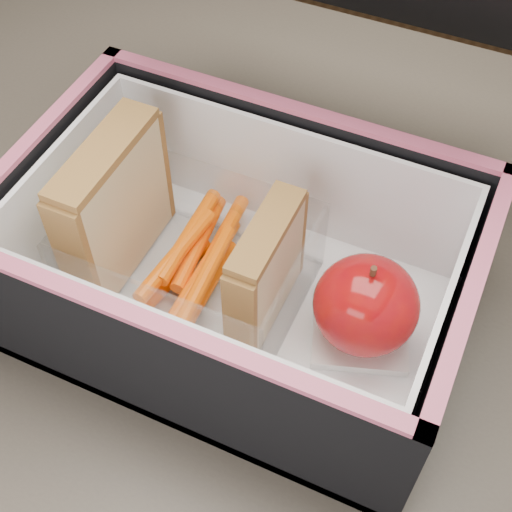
{
  "coord_description": "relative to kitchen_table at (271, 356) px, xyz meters",
  "views": [
    {
      "loc": [
        0.12,
        -0.3,
        1.22
      ],
      "look_at": [
        -0.01,
        -0.01,
        0.81
      ],
      "focal_mm": 50.0,
      "sensor_mm": 36.0,
      "label": 1
    }
  ],
  "objects": [
    {
      "name": "paper_napkin",
      "position": [
        0.07,
        -0.01,
        0.11
      ],
      "size": [
        0.09,
        0.09,
        0.01
      ],
      "primitive_type": "cube",
      "rotation": [
        0.0,
        0.0,
        0.33
      ],
      "color": "white",
      "rests_on": "lunch_bag"
    },
    {
      "name": "lunch_bag",
      "position": [
        -0.02,
        -0.02,
        0.16
      ],
      "size": [
        0.33,
        0.36,
        0.28
      ],
      "color": "black",
      "rests_on": "kitchen_table"
    },
    {
      "name": "carrot_sticks",
      "position": [
        -0.06,
        -0.02,
        0.13
      ],
      "size": [
        0.06,
        0.14,
        0.03
      ],
      "color": "#FF6309",
      "rests_on": "plastic_tub"
    },
    {
      "name": "red_apple",
      "position": [
        0.08,
        -0.01,
        0.15
      ],
      "size": [
        0.09,
        0.09,
        0.08
      ],
      "rotation": [
        0.0,
        0.0,
        0.18
      ],
      "color": "maroon",
      "rests_on": "paper_napkin"
    },
    {
      "name": "sandwich_left",
      "position": [
        -0.12,
        -0.02,
        0.17
      ],
      "size": [
        0.03,
        0.11,
        0.12
      ],
      "color": "beige",
      "rests_on": "plastic_tub"
    },
    {
      "name": "sandwich_right",
      "position": [
        0.0,
        -0.02,
        0.16
      ],
      "size": [
        0.02,
        0.08,
        0.1
      ],
      "color": "beige",
      "rests_on": "plastic_tub"
    },
    {
      "name": "plastic_tub",
      "position": [
        -0.06,
        -0.02,
        0.14
      ],
      "size": [
        0.17,
        0.12,
        0.07
      ],
      "primitive_type": null,
      "color": "white",
      "rests_on": "lunch_bag"
    },
    {
      "name": "kitchen_table",
      "position": [
        0.0,
        0.0,
        0.0
      ],
      "size": [
        1.2,
        0.8,
        0.75
      ],
      "color": "brown",
      "rests_on": "ground"
    }
  ]
}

